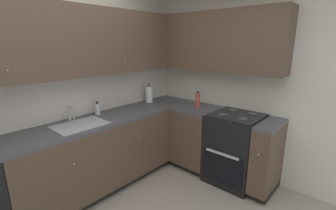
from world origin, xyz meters
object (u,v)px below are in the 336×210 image
at_px(paper_towel_roll, 149,94).
at_px(soap_bottle, 98,109).
at_px(oven_range, 235,148).
at_px(oil_bottle, 198,100).

bearing_deg(paper_towel_roll, soap_bottle, 178.73).
bearing_deg(paper_towel_roll, oven_range, -79.07).
distance_m(paper_towel_roll, oil_bottle, 0.78).
distance_m(soap_bottle, paper_towel_roll, 0.90).
bearing_deg(oven_range, oil_bottle, 91.81).
distance_m(oven_range, paper_towel_roll, 1.48).
bearing_deg(oil_bottle, soap_bottle, 146.24).
bearing_deg(soap_bottle, paper_towel_roll, -1.27).
bearing_deg(soap_bottle, oil_bottle, -33.76).
xyz_separation_m(soap_bottle, paper_towel_roll, (0.90, -0.02, 0.05)).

